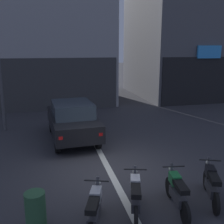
{
  "coord_description": "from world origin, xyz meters",
  "views": [
    {
      "loc": [
        -1.77,
        -7.65,
        3.81
      ],
      "look_at": [
        0.59,
        2.0,
        1.4
      ],
      "focal_mm": 42.79,
      "sensor_mm": 36.0,
      "label": 1
    }
  ],
  "objects_px": {
    "trash_bin": "(36,211)",
    "motorcycle_green_row_centre": "(177,192)",
    "car_black_crossing_near": "(72,119)",
    "motorcycle_silver_row_leftmost": "(95,210)",
    "motorcycle_white_row_left_mid": "(135,195)",
    "motorcycle_black_row_right_mid": "(211,184)"
  },
  "relations": [
    {
      "from": "motorcycle_black_row_right_mid",
      "to": "motorcycle_silver_row_leftmost",
      "type": "bearing_deg",
      "value": -172.73
    },
    {
      "from": "motorcycle_green_row_centre",
      "to": "trash_bin",
      "type": "distance_m",
      "value": 3.26
    },
    {
      "from": "motorcycle_green_row_centre",
      "to": "trash_bin",
      "type": "bearing_deg",
      "value": 179.12
    },
    {
      "from": "motorcycle_silver_row_leftmost",
      "to": "motorcycle_black_row_right_mid",
      "type": "relative_size",
      "value": 1.01
    },
    {
      "from": "motorcycle_green_row_centre",
      "to": "motorcycle_black_row_right_mid",
      "type": "relative_size",
      "value": 1.05
    },
    {
      "from": "trash_bin",
      "to": "car_black_crossing_near",
      "type": "bearing_deg",
      "value": 76.58
    },
    {
      "from": "car_black_crossing_near",
      "to": "motorcycle_white_row_left_mid",
      "type": "bearing_deg",
      "value": -80.62
    },
    {
      "from": "motorcycle_green_row_centre",
      "to": "motorcycle_black_row_right_mid",
      "type": "height_order",
      "value": "same"
    },
    {
      "from": "motorcycle_silver_row_leftmost",
      "to": "motorcycle_white_row_left_mid",
      "type": "distance_m",
      "value": 1.07
    },
    {
      "from": "car_black_crossing_near",
      "to": "motorcycle_silver_row_leftmost",
      "type": "height_order",
      "value": "car_black_crossing_near"
    },
    {
      "from": "motorcycle_silver_row_leftmost",
      "to": "motorcycle_white_row_left_mid",
      "type": "bearing_deg",
      "value": 17.93
    },
    {
      "from": "motorcycle_silver_row_leftmost",
      "to": "motorcycle_green_row_centre",
      "type": "distance_m",
      "value": 2.05
    },
    {
      "from": "car_black_crossing_near",
      "to": "motorcycle_black_row_right_mid",
      "type": "xyz_separation_m",
      "value": [
        2.95,
        -5.47,
        -0.43
      ]
    },
    {
      "from": "motorcycle_silver_row_leftmost",
      "to": "motorcycle_white_row_left_mid",
      "type": "height_order",
      "value": "same"
    },
    {
      "from": "motorcycle_green_row_centre",
      "to": "trash_bin",
      "type": "xyz_separation_m",
      "value": [
        -3.26,
        0.05,
        -0.03
      ]
    },
    {
      "from": "motorcycle_black_row_right_mid",
      "to": "car_black_crossing_near",
      "type": "bearing_deg",
      "value": 118.38
    },
    {
      "from": "motorcycle_white_row_left_mid",
      "to": "motorcycle_black_row_right_mid",
      "type": "bearing_deg",
      "value": 1.71
    },
    {
      "from": "trash_bin",
      "to": "motorcycle_green_row_centre",
      "type": "bearing_deg",
      "value": -0.88
    },
    {
      "from": "motorcycle_white_row_left_mid",
      "to": "car_black_crossing_near",
      "type": "bearing_deg",
      "value": 99.38
    },
    {
      "from": "motorcycle_silver_row_leftmost",
      "to": "motorcycle_green_row_centre",
      "type": "relative_size",
      "value": 0.96
    },
    {
      "from": "car_black_crossing_near",
      "to": "motorcycle_black_row_right_mid",
      "type": "distance_m",
      "value": 6.23
    },
    {
      "from": "car_black_crossing_near",
      "to": "motorcycle_silver_row_leftmost",
      "type": "relative_size",
      "value": 2.62
    }
  ]
}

